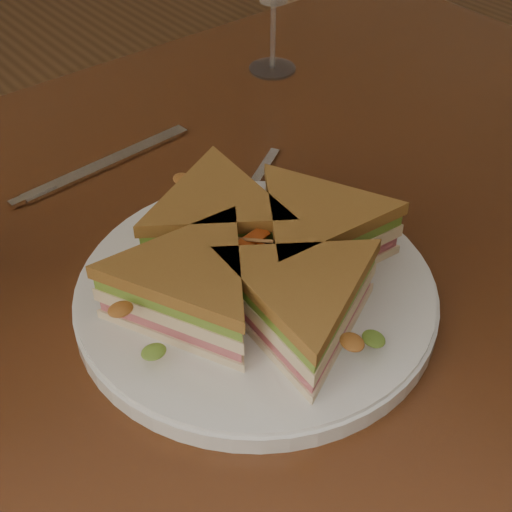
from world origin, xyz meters
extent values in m
cube|color=#381A0C|center=(0.00, 0.00, 0.73)|extent=(1.20, 0.80, 0.04)
cylinder|color=#331A0F|center=(0.54, 0.34, 0.35)|extent=(0.06, 0.06, 0.71)
cylinder|color=white|center=(-0.04, -0.07, 0.76)|extent=(0.30, 0.30, 0.02)
cube|color=silver|center=(0.06, 0.06, 0.75)|extent=(0.12, 0.08, 0.00)
ellipsoid|color=silver|center=(-0.02, 0.01, 0.76)|extent=(0.05, 0.03, 0.01)
cube|color=silver|center=(-0.03, 0.19, 0.75)|extent=(0.20, 0.03, 0.00)
cube|color=silver|center=(-0.12, 0.18, 0.75)|extent=(0.05, 0.01, 0.00)
cylinder|color=white|center=(0.24, 0.25, 0.75)|extent=(0.06, 0.06, 0.00)
cylinder|color=white|center=(0.24, 0.25, 0.80)|extent=(0.01, 0.01, 0.09)
camera|label=1|loc=(-0.31, -0.41, 1.17)|focal=50.00mm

